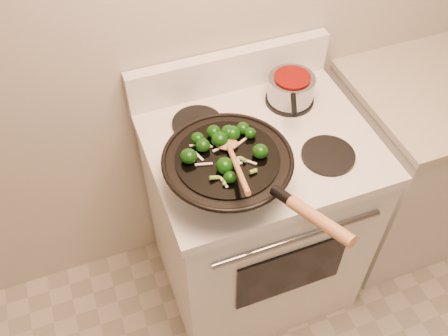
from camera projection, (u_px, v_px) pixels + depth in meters
name	position (u px, v px, depth m)	size (l,w,h in m)	color
stove	(254.00, 216.00, 2.06)	(0.78, 0.67, 1.08)	white
counter_unit	(430.00, 158.00, 2.29)	(0.86, 0.62, 0.91)	silver
wok	(229.00, 170.00, 1.52)	(0.40, 0.64, 0.22)	black
stirfry	(221.00, 146.00, 1.49)	(0.25, 0.23, 0.05)	#0B3408
wooden_spoon	(233.00, 157.00, 1.44)	(0.08, 0.29, 0.09)	#AE7144
saucepan	(291.00, 88.00, 1.81)	(0.17, 0.26, 0.10)	gray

